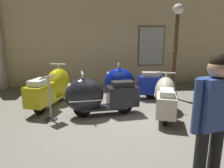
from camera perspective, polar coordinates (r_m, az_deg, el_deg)
The scene contains 9 objects.
ground_plane at distance 4.46m, azimuth 0.03°, elevation -10.99°, with size 60.00×60.00×0.00m, color slate.
showroom_back_wall at distance 7.76m, azimuth -4.14°, elevation 12.41°, with size 18.00×0.63×3.46m.
scooter_0 at distance 5.69m, azimuth -16.49°, elevation -0.78°, with size 1.09×1.90×1.12m.
scooter_1 at distance 4.69m, azimuth -4.54°, elevation -3.51°, with size 1.78×0.65×1.06m.
scooter_2 at distance 6.01m, azimuth 4.89°, elevation 0.31°, with size 1.83×0.77×1.08m.
scooter_3 at distance 4.97m, azimuth 15.13°, elevation -3.35°, with size 0.99×1.69×0.99m.
lamppost at distance 6.20m, azimuth 17.86°, elevation 10.26°, with size 0.30×0.30×2.77m.
visitor_0 at distance 2.51m, azimuth 27.03°, elevation -8.37°, with size 0.55×0.33×1.67m.
info_stanchion at distance 4.67m, azimuth -17.50°, elevation -4.79°, with size 0.39×0.38×1.05m.
Camera 1 is at (-0.48, -4.04, 1.82)m, focal length 31.66 mm.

